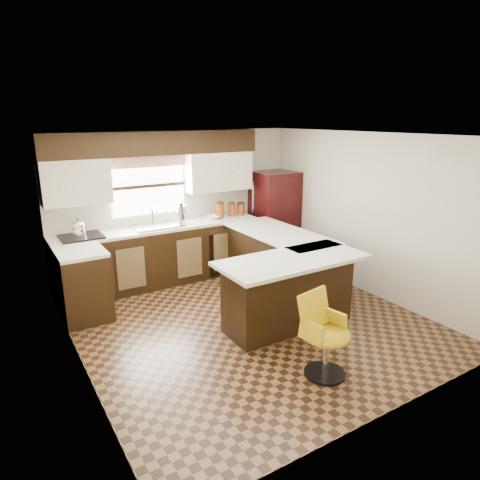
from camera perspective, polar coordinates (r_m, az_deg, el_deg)
floor at (r=5.77m, az=1.15°, el=-10.76°), size 4.40×4.40×0.00m
ceiling at (r=5.15m, az=1.31°, el=13.80°), size 4.40×4.40×0.00m
wall_back at (r=7.23m, az=-8.27°, el=4.75°), size 4.40×0.00×4.40m
wall_front at (r=3.78m, az=19.71°, el=-6.83°), size 4.40×0.00×4.40m
wall_left at (r=4.60m, az=-21.40°, el=-2.89°), size 0.00×4.40×4.40m
wall_right at (r=6.67m, az=16.60°, el=3.28°), size 0.00×4.40×4.40m
base_cab_back at (r=6.99m, az=-10.42°, el=-2.12°), size 3.30×0.60×0.90m
base_cab_left at (r=6.06m, az=-20.13°, el=-5.79°), size 0.60×0.70×0.90m
counter_back at (r=6.86m, az=-10.62°, el=1.63°), size 3.30×0.60×0.04m
counter_left at (r=5.91m, az=-20.57°, el=-1.52°), size 0.60×0.70×0.04m
soffit at (r=6.79m, az=-11.19°, el=12.57°), size 3.40×0.35×0.36m
upper_cab_left at (r=6.51m, az=-21.09°, el=7.23°), size 0.94×0.35×0.64m
upper_cab_right at (r=7.29m, az=-2.91°, el=9.13°), size 1.14×0.35×0.64m
window_pane at (r=6.97m, az=-12.11°, el=7.06°), size 1.20×0.02×0.90m
valance at (r=6.89m, az=-12.19°, el=10.22°), size 1.30×0.06×0.18m
sink at (r=6.81m, az=-10.97°, el=1.84°), size 0.75×0.45×0.03m
dishwasher at (r=7.15m, az=-2.10°, el=-1.60°), size 0.58×0.03×0.78m
cooktop at (r=6.52m, az=-20.43°, el=0.42°), size 0.58×0.50×0.02m
peninsula_long at (r=6.54m, az=4.87°, el=-3.20°), size 0.60×1.95×0.90m
peninsula_return at (r=5.52m, az=6.46°, el=-7.01°), size 1.65×0.60×0.90m
counter_pen_long at (r=6.43m, az=5.33°, el=0.86°), size 0.84×1.95×0.04m
counter_pen_return at (r=5.27m, az=7.05°, el=-2.66°), size 1.89×0.84×0.04m
refrigerator at (r=7.83m, az=4.58°, el=3.01°), size 0.71×0.69×1.67m
bar_chair at (r=4.58m, az=11.52°, el=-12.50°), size 0.56×0.56×0.89m
kettle at (r=6.48m, az=-20.73°, el=1.58°), size 0.19×0.19×0.25m
percolator at (r=6.96m, az=-7.80°, el=3.39°), size 0.15×0.15×0.29m
mixing_bowl at (r=7.22m, az=-3.69°, el=3.04°), size 0.33×0.33×0.06m
canister_large at (r=7.29m, az=-2.68°, el=3.92°), size 0.14×0.14×0.24m
canister_med at (r=7.40m, az=-1.10°, el=4.03°), size 0.12×0.12×0.22m
canister_small at (r=7.50m, az=0.09°, el=4.09°), size 0.14×0.14×0.19m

